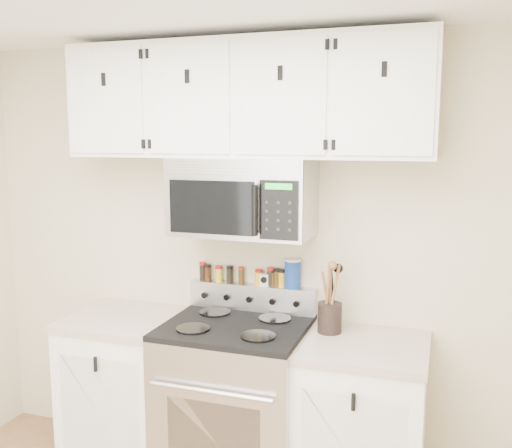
{
  "coord_description": "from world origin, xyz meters",
  "views": [
    {
      "loc": [
        1.05,
        -1.34,
        1.95
      ],
      "look_at": [
        0.11,
        1.45,
        1.5
      ],
      "focal_mm": 40.0,
      "sensor_mm": 36.0,
      "label": 1
    }
  ],
  "objects_px": {
    "microwave": "(243,197)",
    "salt_canister": "(293,273)",
    "range": "(236,405)",
    "utensil_crock": "(330,315)"
  },
  "relations": [
    {
      "from": "range",
      "to": "utensil_crock",
      "type": "distance_m",
      "value": 0.73
    },
    {
      "from": "microwave",
      "to": "salt_canister",
      "type": "xyz_separation_m",
      "value": [
        0.24,
        0.16,
        -0.44
      ]
    },
    {
      "from": "range",
      "to": "salt_canister",
      "type": "xyz_separation_m",
      "value": [
        0.24,
        0.28,
        0.7
      ]
    },
    {
      "from": "salt_canister",
      "to": "utensil_crock",
      "type": "bearing_deg",
      "value": -32.85
    },
    {
      "from": "microwave",
      "to": "salt_canister",
      "type": "bearing_deg",
      "value": 32.72
    },
    {
      "from": "microwave",
      "to": "utensil_crock",
      "type": "height_order",
      "value": "microwave"
    },
    {
      "from": "range",
      "to": "utensil_crock",
      "type": "xyz_separation_m",
      "value": [
        0.49,
        0.12,
        0.53
      ]
    },
    {
      "from": "utensil_crock",
      "to": "salt_canister",
      "type": "height_order",
      "value": "utensil_crock"
    },
    {
      "from": "range",
      "to": "utensil_crock",
      "type": "relative_size",
      "value": 2.94
    },
    {
      "from": "range",
      "to": "microwave",
      "type": "height_order",
      "value": "microwave"
    }
  ]
}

